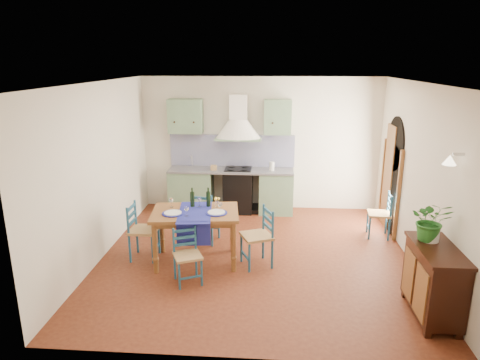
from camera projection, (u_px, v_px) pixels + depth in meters
name	position (u px, v px, depth m)	size (l,w,h in m)	color
floor	(255.00, 256.00, 7.04)	(5.00, 5.00, 0.00)	#46190F
back_wall	(238.00, 162.00, 8.99)	(5.00, 0.96, 2.80)	beige
right_wall	(414.00, 177.00, 6.77)	(0.26, 5.00, 2.80)	beige
left_wall	(100.00, 172.00, 6.83)	(0.04, 5.00, 2.80)	beige
ceiling	(257.00, 82.00, 6.28)	(5.00, 5.00, 0.01)	white
dining_table	(196.00, 217.00, 6.68)	(1.42, 1.10, 1.16)	brown
chair_near	(187.00, 255.00, 6.14)	(0.49, 0.49, 0.80)	navy
chair_far	(205.00, 216.00, 7.49)	(0.51, 0.51, 0.92)	navy
chair_left	(142.00, 230.00, 6.87)	(0.44, 0.44, 0.92)	navy
chair_right	(259.00, 236.00, 6.63)	(0.57, 0.57, 0.93)	navy
chair_spare	(381.00, 214.00, 7.72)	(0.43, 0.43, 0.83)	navy
sideboard	(434.00, 279.00, 5.28)	(0.50, 1.05, 0.94)	black
potted_plant	(431.00, 221.00, 5.31)	(0.47, 0.41, 0.53)	#216020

